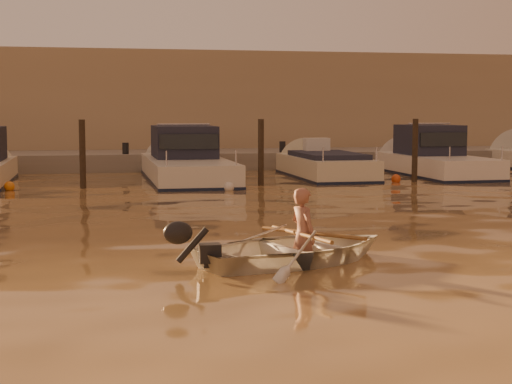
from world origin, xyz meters
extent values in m
plane|color=olive|center=(0.00, 0.00, 0.00)|extent=(160.00, 160.00, 0.00)
imported|color=silver|center=(-2.27, 1.70, 0.21)|extent=(3.70, 3.15, 0.65)
imported|color=#955C4A|center=(-2.17, 1.74, 0.41)|extent=(0.49, 0.60, 1.41)
cylinder|color=brown|center=(-2.03, 1.79, 0.42)|extent=(1.14, 1.83, 0.13)
cylinder|color=brown|center=(-2.22, 1.72, 0.42)|extent=(0.40, 2.08, 0.13)
cylinder|color=#2D2319|center=(-5.50, 13.80, 0.90)|extent=(0.18, 0.18, 2.20)
cylinder|color=#2D2319|center=(-0.20, 13.80, 0.90)|extent=(0.18, 0.18, 2.20)
cylinder|color=#2D2319|center=(4.80, 13.80, 0.90)|extent=(0.18, 0.18, 2.20)
sphere|color=orange|center=(-7.56, 13.77, 0.10)|extent=(0.30, 0.30, 0.30)
sphere|color=silver|center=(-1.45, 12.31, 0.10)|extent=(0.30, 0.30, 0.30)
sphere|color=#CE4B18|center=(4.19, 13.82, 0.10)|extent=(0.30, 0.30, 0.30)
sphere|color=white|center=(7.35, 13.23, 0.10)|extent=(0.30, 0.30, 0.30)
cube|color=gray|center=(0.00, 21.50, 0.15)|extent=(52.00, 4.00, 1.00)
cube|color=#9E8466|center=(0.00, 27.00, 2.40)|extent=(46.00, 7.00, 4.80)
camera|label=1|loc=(-5.25, -9.45, 2.25)|focal=55.00mm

